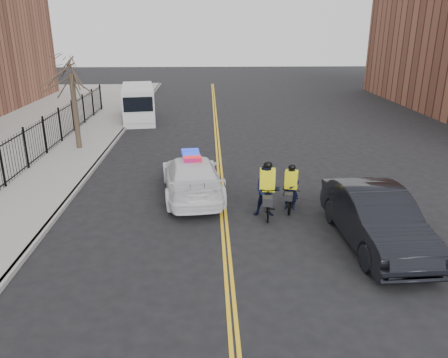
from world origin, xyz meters
The scene contains 12 objects.
ground centered at (0.00, 0.00, 0.00)m, with size 120.00×120.00×0.00m, color black.
center_line_left centered at (-0.08, 8.00, 0.01)m, with size 0.10×60.00×0.01m, color yellow.
center_line_right centered at (0.08, 8.00, 0.01)m, with size 0.10×60.00×0.01m, color yellow.
sidewalk centered at (-7.50, 8.00, 0.07)m, with size 3.00×60.00×0.15m, color gray.
curb centered at (-6.00, 8.00, 0.07)m, with size 0.20×60.00×0.15m, color gray.
iron_fence centered at (-9.00, 8.00, 1.00)m, with size 0.12×28.00×2.00m, color black, non-canonical shape.
street_tree centered at (-7.60, 10.00, 3.53)m, with size 3.20×3.20×4.80m.
police_cruiser centered at (-1.20, 3.11, 0.80)m, with size 2.87×5.72×1.75m.
dark_sedan centered at (4.62, -1.27, 0.89)m, with size 1.89×5.41×1.78m, color black.
cargo_van centered at (-5.47, 17.75, 1.18)m, with size 2.94×6.02×2.42m.
cyclist_near centered at (2.50, 1.59, 0.61)m, with size 1.13×1.89×1.76m.
cyclist_far centered at (1.54, 1.02, 0.81)m, with size 0.98×2.08×2.06m.
Camera 1 is at (-0.50, -13.36, 6.52)m, focal length 35.00 mm.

